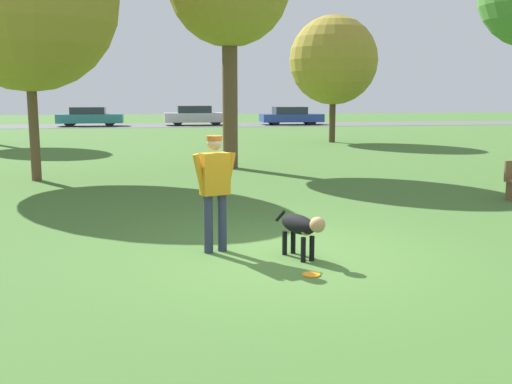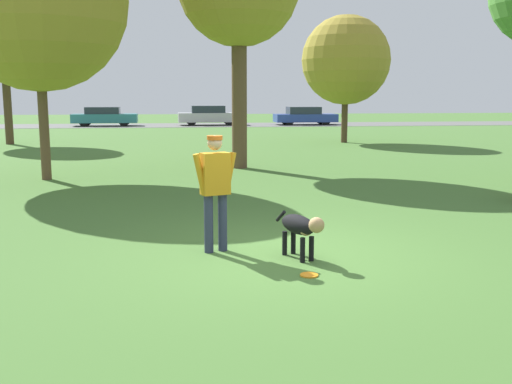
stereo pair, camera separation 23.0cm
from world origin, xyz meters
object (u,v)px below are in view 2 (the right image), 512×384
(tree_near_left, at_px, (37,0))
(parked_car_teal, at_px, (104,117))
(person, at_px, (215,184))
(tree_far_right, at_px, (346,60))
(frisbee, at_px, (309,275))
(dog, at_px, (301,227))
(tree_far_left, at_px, (3,36))
(parked_car_silver, at_px, (210,116))
(parked_car_blue, at_px, (305,116))

(tree_near_left, bearing_deg, parked_car_teal, 93.71)
(person, distance_m, tree_far_right, 20.41)
(person, xyz_separation_m, frisbee, (1.09, -1.32, -0.98))
(dog, distance_m, tree_far_left, 22.83)
(person, bearing_deg, parked_car_silver, 68.03)
(person, height_order, tree_near_left, tree_near_left)
(tree_far_left, bearing_deg, tree_near_left, -70.93)
(tree_far_right, bearing_deg, parked_car_blue, 84.71)
(tree_far_right, bearing_deg, person, -110.65)
(parked_car_silver, bearing_deg, dog, -92.24)
(tree_far_left, distance_m, parked_car_blue, 23.06)
(parked_car_teal, distance_m, parked_car_blue, 14.43)
(person, distance_m, tree_far_left, 21.80)
(dog, relative_size, parked_car_silver, 0.23)
(tree_near_left, bearing_deg, parked_car_blue, 65.02)
(tree_far_right, bearing_deg, parked_car_silver, 108.43)
(tree_far_right, height_order, parked_car_blue, tree_far_right)
(person, relative_size, parked_car_blue, 0.37)
(parked_car_blue, bearing_deg, tree_far_right, -96.94)
(tree_far_left, bearing_deg, person, -67.68)
(tree_near_left, distance_m, parked_car_silver, 28.32)
(parked_car_silver, bearing_deg, tree_near_left, -103.11)
(frisbee, height_order, tree_near_left, tree_near_left)
(tree_far_left, relative_size, parked_car_blue, 1.48)
(person, distance_m, parked_car_blue, 36.17)
(dog, xyz_separation_m, tree_far_right, (6.00, 19.47, 3.33))
(dog, bearing_deg, frisbee, -26.39)
(tree_near_left, xyz_separation_m, parked_car_silver, (5.67, 27.47, -3.90))
(dog, height_order, parked_car_blue, parked_car_blue)
(person, distance_m, parked_car_teal, 35.63)
(frisbee, relative_size, tree_near_left, 0.03)
(tree_far_left, distance_m, tree_near_left, 12.61)
(tree_far_left, bearing_deg, parked_car_teal, 81.25)
(frisbee, height_order, parked_car_teal, parked_car_teal)
(person, height_order, parked_car_silver, person)
(parked_car_silver, xyz_separation_m, parked_car_blue, (6.99, -0.28, -0.05))
(tree_far_right, distance_m, tree_far_left, 15.34)
(frisbee, relative_size, parked_car_blue, 0.05)
(frisbee, height_order, tree_far_right, tree_far_right)
(tree_near_left, bearing_deg, person, -63.06)
(person, xyz_separation_m, tree_far_left, (-8.15, 19.86, 3.78))
(frisbee, distance_m, tree_far_right, 21.46)
(dog, xyz_separation_m, tree_near_left, (-5.17, 8.48, 4.14))
(person, relative_size, tree_near_left, 0.24)
(frisbee, xyz_separation_m, tree_far_left, (-9.24, 21.18, 4.76))
(frisbee, relative_size, parked_car_silver, 0.05)
(parked_car_blue, bearing_deg, parked_car_silver, 176.07)
(parked_car_silver, height_order, parked_car_blue, parked_car_silver)
(tree_far_right, distance_m, tree_near_left, 15.68)
(tree_near_left, relative_size, parked_car_blue, 1.51)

